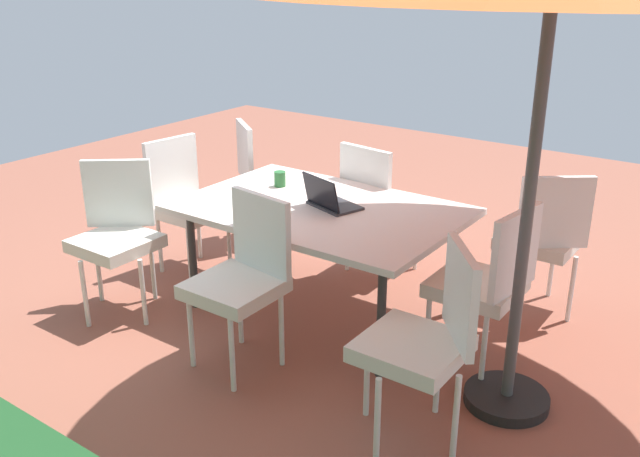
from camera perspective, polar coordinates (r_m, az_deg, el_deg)
ground_plane at (r=4.65m, az=-0.00°, el=-6.85°), size 10.00×10.00×0.02m
dining_table at (r=4.36m, az=-0.00°, el=1.19°), size 1.73×1.16×0.73m
chair_southeast at (r=5.64m, az=-4.63°, el=4.41°), size 0.58×0.58×0.98m
chair_southwest at (r=4.60m, az=17.83°, el=-0.49°), size 0.58×0.58×0.98m
chair_east at (r=5.13m, az=-10.91°, el=2.38°), size 0.49×0.48×0.98m
chair_south at (r=5.00m, az=4.75°, el=2.21°), size 0.48×0.49×0.98m
chair_west at (r=3.89m, az=13.54°, el=-4.07°), size 0.49×0.48×0.98m
chair_northeast at (r=4.64m, az=-16.33°, el=-0.16°), size 0.58×0.58×0.98m
chair_north at (r=3.87m, az=-6.38°, el=-3.74°), size 0.48×0.49×0.98m
chair_northwest at (r=3.28m, az=8.67°, el=-8.69°), size 0.58×0.58×0.98m
laptop at (r=4.31m, az=0.80°, el=2.29°), size 0.38×0.33×0.21m
cup at (r=4.74m, az=-3.31°, el=4.08°), size 0.08×0.08×0.10m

